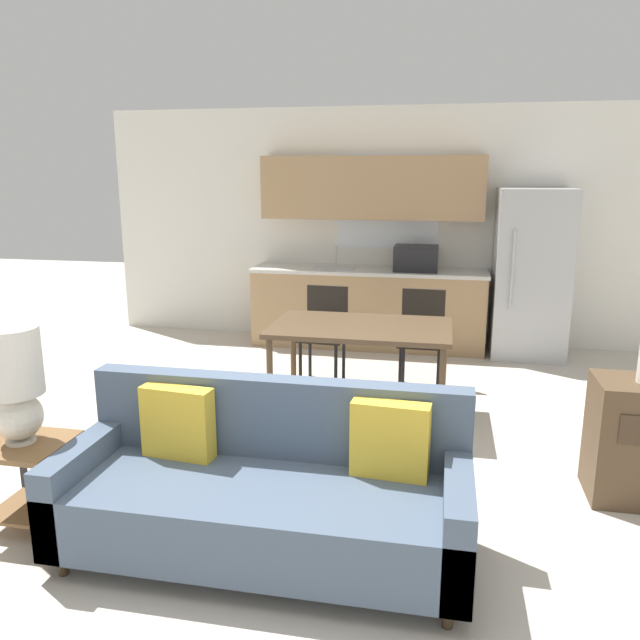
{
  "coord_description": "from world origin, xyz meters",
  "views": [
    {
      "loc": [
        0.84,
        -2.72,
        1.97
      ],
      "look_at": [
        -0.01,
        1.5,
        0.95
      ],
      "focal_mm": 35.0,
      "sensor_mm": 36.0,
      "label": 1
    }
  ],
  "objects_px": {
    "couch": "(267,490)",
    "table_lamp": "(14,380)",
    "dining_table": "(361,333)",
    "dining_chair_far_right": "(422,334)",
    "refrigerator": "(531,274)",
    "side_table": "(30,470)",
    "dining_chair_far_left": "(324,329)"
  },
  "relations": [
    {
      "from": "couch",
      "to": "table_lamp",
      "type": "xyz_separation_m",
      "value": [
        -1.41,
        -0.03,
        0.52
      ]
    },
    {
      "from": "dining_table",
      "to": "table_lamp",
      "type": "relative_size",
      "value": 2.19
    },
    {
      "from": "dining_chair_far_right",
      "to": "refrigerator",
      "type": "bearing_deg",
      "value": 50.6
    },
    {
      "from": "couch",
      "to": "refrigerator",
      "type": "bearing_deg",
      "value": 66.48
    },
    {
      "from": "side_table",
      "to": "dining_chair_far_right",
      "type": "bearing_deg",
      "value": 53.91
    },
    {
      "from": "dining_table",
      "to": "refrigerator",
      "type": "bearing_deg",
      "value": 53.48
    },
    {
      "from": "couch",
      "to": "table_lamp",
      "type": "distance_m",
      "value": 1.5
    },
    {
      "from": "table_lamp",
      "to": "dining_chair_far_left",
      "type": "distance_m",
      "value": 3.08
    },
    {
      "from": "dining_table",
      "to": "dining_chair_far_right",
      "type": "height_order",
      "value": "dining_chair_far_right"
    },
    {
      "from": "couch",
      "to": "table_lamp",
      "type": "relative_size",
      "value": 3.18
    },
    {
      "from": "refrigerator",
      "to": "couch",
      "type": "xyz_separation_m",
      "value": [
        -1.78,
        -4.09,
        -0.56
      ]
    },
    {
      "from": "table_lamp",
      "to": "dining_chair_far_left",
      "type": "height_order",
      "value": "table_lamp"
    },
    {
      "from": "refrigerator",
      "to": "dining_chair_far_right",
      "type": "distance_m",
      "value": 1.74
    },
    {
      "from": "refrigerator",
      "to": "side_table",
      "type": "relative_size",
      "value": 3.55
    },
    {
      "from": "dining_table",
      "to": "side_table",
      "type": "xyz_separation_m",
      "value": [
        -1.6,
        -2.02,
        -0.36
      ]
    },
    {
      "from": "refrigerator",
      "to": "dining_chair_far_left",
      "type": "height_order",
      "value": "refrigerator"
    },
    {
      "from": "table_lamp",
      "to": "dining_chair_far_right",
      "type": "xyz_separation_m",
      "value": [
        2.1,
        2.83,
        -0.35
      ]
    },
    {
      "from": "couch",
      "to": "table_lamp",
      "type": "bearing_deg",
      "value": -178.87
    },
    {
      "from": "couch",
      "to": "dining_table",
      "type": "bearing_deg",
      "value": 83.55
    },
    {
      "from": "dining_chair_far_right",
      "to": "dining_table",
      "type": "bearing_deg",
      "value": -119.0
    },
    {
      "from": "side_table",
      "to": "dining_chair_far_left",
      "type": "relative_size",
      "value": 0.56
    },
    {
      "from": "table_lamp",
      "to": "dining_table",
      "type": "bearing_deg",
      "value": 51.03
    },
    {
      "from": "refrigerator",
      "to": "couch",
      "type": "relative_size",
      "value": 0.86
    },
    {
      "from": "refrigerator",
      "to": "side_table",
      "type": "height_order",
      "value": "refrigerator"
    },
    {
      "from": "refrigerator",
      "to": "couch",
      "type": "height_order",
      "value": "refrigerator"
    },
    {
      "from": "refrigerator",
      "to": "dining_chair_far_right",
      "type": "relative_size",
      "value": 1.98
    },
    {
      "from": "dining_table",
      "to": "dining_chair_far_left",
      "type": "distance_m",
      "value": 0.94
    },
    {
      "from": "dining_chair_far_right",
      "to": "dining_chair_far_left",
      "type": "distance_m",
      "value": 0.92
    },
    {
      "from": "dining_chair_far_right",
      "to": "dining_chair_far_left",
      "type": "relative_size",
      "value": 1.0
    },
    {
      "from": "side_table",
      "to": "dining_chair_far_left",
      "type": "xyz_separation_m",
      "value": [
        1.14,
        2.83,
        0.17
      ]
    },
    {
      "from": "refrigerator",
      "to": "table_lamp",
      "type": "relative_size",
      "value": 2.74
    },
    {
      "from": "refrigerator",
      "to": "dining_chair_far_left",
      "type": "bearing_deg",
      "value": -147.24
    }
  ]
}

